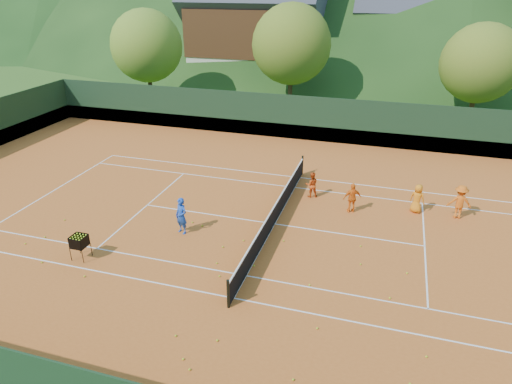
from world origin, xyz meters
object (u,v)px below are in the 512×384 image
(student_d, at_px, (460,202))
(student_c, at_px, (417,199))
(student_a, at_px, (312,185))
(tennis_net, at_px, (275,214))
(chalet_mid, at_px, (419,33))
(student_b, at_px, (352,198))
(chalet_left, at_px, (256,25))
(coach, at_px, (181,216))
(ball_hopper, at_px, (79,242))

(student_d, bearing_deg, student_c, -4.50)
(student_a, distance_m, student_c, 5.02)
(student_a, height_order, student_c, student_c)
(tennis_net, bearing_deg, student_c, 26.90)
(chalet_mid, bearing_deg, tennis_net, -100.01)
(student_b, xyz_separation_m, chalet_left, (-13.15, 27.80, 4.90))
(student_c, xyz_separation_m, chalet_left, (-16.05, 26.93, 4.93))
(student_a, height_order, chalet_mid, chalet_mid)
(student_d, height_order, chalet_left, chalet_left)
(student_a, bearing_deg, tennis_net, 53.12)
(coach, bearing_deg, tennis_net, 49.60)
(student_c, height_order, chalet_mid, chalet_mid)
(student_a, height_order, student_b, student_b)
(ball_hopper, relative_size, chalet_left, 0.07)
(coach, distance_m, chalet_mid, 37.40)
(student_b, height_order, ball_hopper, student_b)
(tennis_net, height_order, ball_hopper, tennis_net)
(student_a, xyz_separation_m, ball_hopper, (-7.58, -8.18, 0.09))
(coach, height_order, chalet_left, chalet_left)
(ball_hopper, xyz_separation_m, chalet_mid, (12.54, 38.88, 4.22))
(student_a, height_order, chalet_left, chalet_left)
(student_b, xyz_separation_m, ball_hopper, (-9.70, -7.08, 0.02))
(tennis_net, bearing_deg, chalet_mid, 79.99)
(student_b, bearing_deg, tennis_net, 11.06)
(student_c, bearing_deg, ball_hopper, 54.39)
(chalet_left, bearing_deg, tennis_net, -71.57)
(student_c, distance_m, student_d, 1.83)
(student_b, relative_size, chalet_left, 0.10)
(student_a, distance_m, chalet_left, 29.32)
(student_b, relative_size, student_d, 0.90)
(student_a, xyz_separation_m, student_c, (5.02, -0.23, 0.05))
(student_c, bearing_deg, tennis_net, 49.01)
(tennis_net, bearing_deg, student_a, 72.61)
(tennis_net, bearing_deg, student_d, 21.19)
(coach, bearing_deg, chalet_left, 123.22)
(student_d, distance_m, tennis_net, 8.45)
(student_a, bearing_deg, chalet_left, -87.04)
(student_d, relative_size, tennis_net, 0.13)
(student_d, xyz_separation_m, chalet_mid, (-1.87, 30.95, 4.17))
(student_c, relative_size, ball_hopper, 1.40)
(chalet_mid, bearing_deg, coach, -105.00)
(student_a, height_order, tennis_net, student_a)
(student_a, xyz_separation_m, tennis_net, (-1.03, -3.30, -0.15))
(coach, height_order, student_d, coach)
(student_b, height_order, student_c, student_b)
(student_c, bearing_deg, student_a, 19.53)
(student_b, distance_m, student_d, 4.80)
(coach, xyz_separation_m, ball_hopper, (-2.93, -2.99, -0.07))
(chalet_mid, bearing_deg, chalet_left, -165.96)
(coach, height_order, tennis_net, coach)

